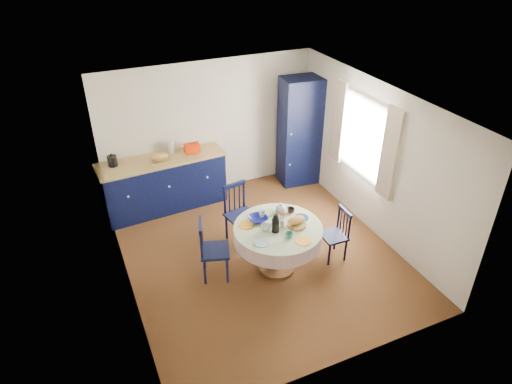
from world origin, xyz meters
The scene contains 17 objects.
floor centered at (0.00, 0.00, 0.00)m, with size 4.50×4.50×0.00m, color black.
ceiling centered at (0.00, 0.00, 2.50)m, with size 4.50×4.50×0.00m, color white.
wall_back centered at (0.00, 2.25, 1.25)m, with size 4.00×0.02×2.50m, color beige.
wall_left centered at (-2.00, 0.00, 1.25)m, with size 0.02×4.50×2.50m, color beige.
wall_right centered at (2.00, 0.00, 1.25)m, with size 0.02×4.50×2.50m, color beige.
window centered at (1.95, 0.30, 1.52)m, with size 0.10×1.74×1.45m.
kitchen_counter centered at (-1.00, 1.96, 0.50)m, with size 2.24×0.82×1.22m.
pantry_cabinet centered at (1.66, 1.85, 1.05)m, with size 0.78×0.59×2.10m.
dining_table centered at (0.09, -0.43, 0.65)m, with size 1.28×1.28×1.05m.
chair_left centered at (-0.84, -0.17, 0.48)m, with size 0.52×0.53×0.95m.
chair_far centered at (-0.14, 0.50, 0.50)m, with size 0.51×0.49×0.99m.
chair_right centered at (1.03, -0.51, 0.42)m, with size 0.37×0.38×0.84m.
mug_a centered at (-0.11, -0.43, 0.83)m, with size 0.13×0.13×0.11m, color silver.
mug_b centered at (0.10, -0.72, 0.82)m, with size 0.10×0.10×0.10m, color #2C7E6A.
mug_c centered at (0.42, -0.18, 0.82)m, with size 0.11×0.11×0.09m, color black.
mug_d centered at (-0.02, -0.11, 0.82)m, with size 0.11×0.11×0.10m, color silver.
cobalt_bowl centered at (-0.11, -0.17, 0.81)m, with size 0.28×0.28×0.07m, color navy.
Camera 1 is at (-2.35, -5.14, 4.57)m, focal length 32.00 mm.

